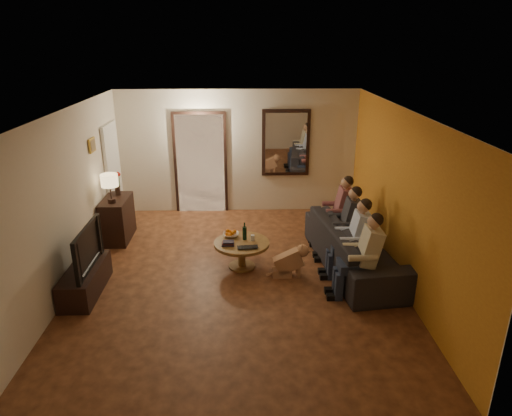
{
  "coord_description": "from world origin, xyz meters",
  "views": [
    {
      "loc": [
        0.11,
        -6.42,
        3.58
      ],
      "look_at": [
        0.3,
        0.3,
        1.05
      ],
      "focal_mm": 32.0,
      "sensor_mm": 36.0,
      "label": 1
    }
  ],
  "objects_px": {
    "person_c": "(346,227)",
    "wine_bottle": "(245,231)",
    "tv_stand": "(85,280)",
    "person_b": "(355,242)",
    "person_d": "(339,214)",
    "laptop": "(248,249)",
    "dresser": "(117,219)",
    "bowl": "(231,235)",
    "sofa": "(355,246)",
    "tv": "(81,248)",
    "dog": "(289,260)",
    "coffee_table": "(242,254)",
    "person_a": "(364,259)",
    "table_lamp": "(110,188)"
  },
  "relations": [
    {
      "from": "dog",
      "to": "coffee_table",
      "type": "xyz_separation_m",
      "value": [
        -0.74,
        0.34,
        -0.06
      ]
    },
    {
      "from": "person_d",
      "to": "person_a",
      "type": "bearing_deg",
      "value": -90.0
    },
    {
      "from": "person_b",
      "to": "laptop",
      "type": "distance_m",
      "value": 1.67
    },
    {
      "from": "dresser",
      "to": "dog",
      "type": "xyz_separation_m",
      "value": [
        3.05,
        -1.53,
        -0.12
      ]
    },
    {
      "from": "person_a",
      "to": "dresser",
      "type": "bearing_deg",
      "value": 152.16
    },
    {
      "from": "dresser",
      "to": "person_d",
      "type": "bearing_deg",
      "value": -4.94
    },
    {
      "from": "sofa",
      "to": "laptop",
      "type": "height_order",
      "value": "sofa"
    },
    {
      "from": "person_c",
      "to": "wine_bottle",
      "type": "relative_size",
      "value": 3.87
    },
    {
      "from": "laptop",
      "to": "person_a",
      "type": "bearing_deg",
      "value": -27.16
    },
    {
      "from": "person_b",
      "to": "person_a",
      "type": "bearing_deg",
      "value": -90.0
    },
    {
      "from": "dresser",
      "to": "dog",
      "type": "bearing_deg",
      "value": -26.63
    },
    {
      "from": "dresser",
      "to": "table_lamp",
      "type": "xyz_separation_m",
      "value": [
        0.0,
        -0.22,
        0.67
      ]
    },
    {
      "from": "tv_stand",
      "to": "tv",
      "type": "bearing_deg",
      "value": 90.0
    },
    {
      "from": "sofa",
      "to": "bowl",
      "type": "xyz_separation_m",
      "value": [
        -2.04,
        0.28,
        0.1
      ]
    },
    {
      "from": "person_c",
      "to": "dog",
      "type": "bearing_deg",
      "value": -150.4
    },
    {
      "from": "dresser",
      "to": "coffee_table",
      "type": "xyz_separation_m",
      "value": [
        2.32,
        -1.2,
        -0.17
      ]
    },
    {
      "from": "coffee_table",
      "to": "bowl",
      "type": "distance_m",
      "value": 0.38
    },
    {
      "from": "person_d",
      "to": "laptop",
      "type": "distance_m",
      "value": 2.01
    },
    {
      "from": "bowl",
      "to": "wine_bottle",
      "type": "relative_size",
      "value": 0.84
    },
    {
      "from": "bowl",
      "to": "laptop",
      "type": "xyz_separation_m",
      "value": [
        0.28,
        -0.5,
        -0.02
      ]
    },
    {
      "from": "bowl",
      "to": "person_c",
      "type": "bearing_deg",
      "value": 0.7
    },
    {
      "from": "person_a",
      "to": "coffee_table",
      "type": "xyz_separation_m",
      "value": [
        -1.76,
        0.96,
        -0.38
      ]
    },
    {
      "from": "tv",
      "to": "person_d",
      "type": "distance_m",
      "value": 4.37
    },
    {
      "from": "person_b",
      "to": "dog",
      "type": "relative_size",
      "value": 2.14
    },
    {
      "from": "person_d",
      "to": "dog",
      "type": "distance_m",
      "value": 1.59
    },
    {
      "from": "bowl",
      "to": "tv_stand",
      "type": "bearing_deg",
      "value": -155.74
    },
    {
      "from": "tv_stand",
      "to": "tv",
      "type": "distance_m",
      "value": 0.53
    },
    {
      "from": "person_b",
      "to": "tv",
      "type": "bearing_deg",
      "value": -174.58
    },
    {
      "from": "person_b",
      "to": "coffee_table",
      "type": "height_order",
      "value": "person_b"
    },
    {
      "from": "coffee_table",
      "to": "bowl",
      "type": "relative_size",
      "value": 3.49
    },
    {
      "from": "person_c",
      "to": "dog",
      "type": "distance_m",
      "value": 1.22
    },
    {
      "from": "person_b",
      "to": "sofa",
      "type": "bearing_deg",
      "value": 71.57
    },
    {
      "from": "dresser",
      "to": "person_c",
      "type": "xyz_separation_m",
      "value": [
        4.07,
        -0.95,
        0.2
      ]
    },
    {
      "from": "sofa",
      "to": "person_c",
      "type": "bearing_deg",
      "value": 10.99
    },
    {
      "from": "tv_stand",
      "to": "bowl",
      "type": "distance_m",
      "value": 2.36
    },
    {
      "from": "person_c",
      "to": "tv_stand",
      "type": "bearing_deg",
      "value": -166.39
    },
    {
      "from": "tv",
      "to": "person_d",
      "type": "bearing_deg",
      "value": -68.72
    },
    {
      "from": "dog",
      "to": "laptop",
      "type": "distance_m",
      "value": 0.67
    },
    {
      "from": "tv",
      "to": "sofa",
      "type": "xyz_separation_m",
      "value": [
        4.17,
        0.69,
        -0.35
      ]
    },
    {
      "from": "dresser",
      "to": "tv",
      "type": "distance_m",
      "value": 1.97
    },
    {
      "from": "tv_stand",
      "to": "person_b",
      "type": "height_order",
      "value": "person_b"
    },
    {
      "from": "person_b",
      "to": "dog",
      "type": "height_order",
      "value": "person_b"
    },
    {
      "from": "sofa",
      "to": "person_a",
      "type": "distance_m",
      "value": 0.93
    },
    {
      "from": "person_b",
      "to": "person_d",
      "type": "relative_size",
      "value": 1.0
    },
    {
      "from": "bowl",
      "to": "dog",
      "type": "bearing_deg",
      "value": -31.19
    },
    {
      "from": "tv_stand",
      "to": "tv",
      "type": "xyz_separation_m",
      "value": [
        0.0,
        0.0,
        0.53
      ]
    },
    {
      "from": "person_a",
      "to": "dog",
      "type": "relative_size",
      "value": 2.14
    },
    {
      "from": "person_b",
      "to": "bowl",
      "type": "relative_size",
      "value": 4.63
    },
    {
      "from": "bowl",
      "to": "wine_bottle",
      "type": "xyz_separation_m",
      "value": [
        0.23,
        -0.12,
        0.12
      ]
    },
    {
      "from": "dresser",
      "to": "person_c",
      "type": "relative_size",
      "value": 0.75
    }
  ]
}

